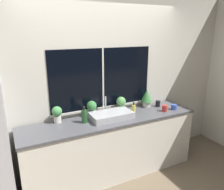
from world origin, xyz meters
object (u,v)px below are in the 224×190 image
Objects in this scene: potted_plant_far_right at (147,97)px; mug_red at (165,108)px; potted_plant_far_left at (57,113)px; sink at (111,115)px; bottle_tall at (84,116)px; potted_plant_center_left at (92,107)px; potted_plant_center_right at (121,103)px; mug_black at (158,104)px; soap_bottle at (134,109)px; mug_blue at (174,107)px.

potted_plant_far_right is 0.36m from mug_red.
potted_plant_far_right reaches higher than potted_plant_far_left.
sink is 2.59× the size of potted_plant_far_left.
bottle_tall is 2.41× the size of mug_red.
bottle_tall is at bearing -136.69° from potted_plant_center_left.
potted_plant_center_right is at bearing -0.00° from potted_plant_far_left.
mug_black is at bearing -3.03° from potted_plant_far_left.
mug_red is at bearing -102.55° from mug_black.
sink is at bearing 171.80° from mug_red.
potted_plant_far_left is (-0.72, 0.19, 0.09)m from sink.
sink is 2.09× the size of potted_plant_far_right.
bottle_tall is 1.32m from mug_black.
potted_plant_far_right is at bearing 0.00° from potted_plant_center_left.
potted_plant_center_left is 2.45× the size of mug_red.
mug_red is at bearing -11.81° from soap_bottle.
mug_blue is (1.78, -0.32, -0.09)m from potted_plant_far_left.
potted_plant_center_right is (0.49, 0.00, -0.00)m from potted_plant_center_left.
potted_plant_center_left is 1.23× the size of soap_bottle.
potted_plant_far_left is 1.11m from soap_bottle.
bottle_tall is 1.27m from mug_red.
mug_red is 0.24m from mug_black.
potted_plant_center_right is 0.48m from potted_plant_far_right.
sink is at bearing -165.57° from potted_plant_far_right.
potted_plant_far_left is 1.00× the size of bottle_tall.
bottle_tall is at bearing -26.78° from potted_plant_far_left.
potted_plant_far_right reaches higher than mug_black.
potted_plant_center_left reaches higher than potted_plant_far_left.
potted_plant_center_left is (-0.22, 0.19, 0.09)m from sink.
potted_plant_far_right is 0.44m from soap_bottle.
soap_bottle is 0.76m from bottle_tall.
soap_bottle is 2.21× the size of mug_blue.
mug_red is (0.86, -0.12, 0.00)m from sink.
potted_plant_center_right is at bearing 172.40° from mug_black.
mug_red is (0.60, -0.32, -0.09)m from potted_plant_center_right.
sink is 0.78m from potted_plant_far_right.
mug_blue is at bearing -1.43° from mug_red.
bottle_tall is at bearing 173.18° from mug_red.
sink is 3.13× the size of soap_bottle.
soap_bottle is 2.00× the size of mug_red.
sink is 0.92m from mug_black.
bottle_tall is (0.33, -0.17, -0.04)m from potted_plant_far_left.
potted_plant_far_right is 1.50× the size of soap_bottle.
mug_blue is 0.89× the size of mug_black.
mug_black is (0.92, 0.10, 0.00)m from sink.
mug_red is at bearing -27.81° from potted_plant_center_right.
potted_plant_far_right is at bearing 8.24° from bottle_tall.
potted_plant_far_left is at bearing 180.00° from potted_plant_center_left.
bottle_tall is (-0.76, 0.05, 0.02)m from soap_bottle.
mug_blue is 0.19m from mug_red.
mug_blue is 0.91× the size of mug_red.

